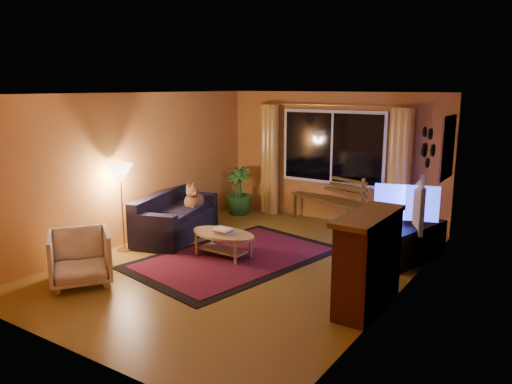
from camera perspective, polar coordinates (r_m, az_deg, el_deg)
The scene contains 22 objects.
floor at distance 7.51m, azimuth -1.27°, elevation -8.33°, with size 4.50×6.00×0.02m, color brown.
ceiling at distance 7.05m, azimuth -1.37°, elevation 11.26°, with size 4.50×6.00×0.02m, color white.
wall_back at distance 9.77m, azimuth 8.80°, elevation 3.92°, with size 4.50×0.02×2.50m, color #C47C36.
wall_left at distance 8.64m, azimuth -13.75°, elevation 2.67°, with size 0.02×6.00×2.50m, color #C47C36.
wall_right at distance 6.20m, azimuth 16.13°, elevation -1.07°, with size 0.02×6.00×2.50m, color #C47C36.
window at distance 9.68m, azimuth 8.67°, elevation 5.05°, with size 2.00×0.02×1.30m, color black.
curtain_rod at distance 9.58m, azimuth 8.71°, elevation 9.78°, with size 0.03×0.03×3.20m, color #BF8C3F.
curtain_left at distance 10.30m, azimuth 1.62°, elevation 3.74°, with size 0.36×0.36×2.24m, color gold.
curtain_right at distance 9.19m, azimuth 16.10°, elevation 2.26°, with size 0.36×0.36×2.24m, color gold.
bench at distance 9.72m, azimuth 8.10°, elevation -2.16°, with size 1.61×0.47×0.48m, color #503713.
potted_plant at distance 10.27m, azimuth -2.01°, elevation 0.15°, with size 0.55×0.55×0.98m, color #235B1E.
sofa at distance 8.85m, azimuth -9.11°, elevation -2.65°, with size 0.82×1.91×0.77m, color black.
dog at distance 9.07m, azimuth -7.10°, elevation -0.60°, with size 0.34×0.47×0.51m, color brown, non-canonical shape.
armchair at distance 7.10m, azimuth -19.51°, elevation -6.80°, with size 0.77×0.72×0.80m, color beige.
floor_lamp at distance 8.21m, azimuth -15.03°, elevation -1.82°, with size 0.23×0.23×1.40m, color #BF8C3F.
rug at distance 7.77m, azimuth -2.43°, elevation -7.48°, with size 1.98×3.13×0.02m, color #730604.
coffee_table at distance 7.76m, azimuth -3.76°, elevation -6.06°, with size 1.09×1.09×0.40m, color tan.
tv_console at distance 7.92m, azimuth 17.23°, elevation -5.61°, with size 0.44×1.33×0.56m, color black.
television at distance 7.76m, azimuth 17.51°, elevation -1.26°, with size 1.18×0.15×0.68m, color black.
fireplace at distance 6.09m, azimuth 12.71°, elevation -7.98°, with size 0.40×1.20×1.10m, color maroon.
mirror_cluster at distance 7.36m, azimuth 19.07°, elevation 5.10°, with size 0.06×0.60×0.56m, color black, non-canonical shape.
painting at distance 8.49m, azimuth 21.04°, elevation 4.78°, with size 0.04×0.76×0.96m, color #E54C22.
Camera 1 is at (4.01, -5.79, 2.60)m, focal length 35.00 mm.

